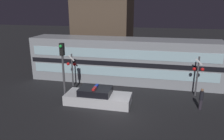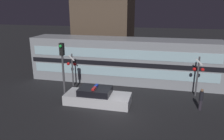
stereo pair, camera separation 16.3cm
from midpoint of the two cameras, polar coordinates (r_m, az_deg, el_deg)
name	(u,v)px [view 2 (the right image)]	position (r m, az deg, el deg)	size (l,w,h in m)	color
ground_plane	(115,114)	(15.32, 0.99, -11.34)	(120.00, 120.00, 0.00)	black
train	(123,60)	(20.99, 3.15, 2.55)	(17.80, 2.96, 4.17)	#999EA5
police_car	(97,97)	(16.64, -3.59, -7.04)	(4.92, 1.95, 1.36)	silver
pedestrian	(201,99)	(16.72, 22.47, -7.08)	(0.27, 0.27, 1.60)	#2D2833
crossing_signal_near	(198,73)	(18.68, 21.74, -0.84)	(0.89, 0.36, 3.30)	#4C4C51
crossing_signal_far	(72,67)	(20.00, -10.16, 0.75)	(0.89, 0.36, 3.02)	#4C4C51
traffic_light_corner	(63,64)	(16.70, -12.48, 1.59)	(0.30, 0.46, 4.52)	#4C4C51
building_left	(105,24)	(28.24, -1.66, 11.93)	(6.65, 6.58, 9.74)	brown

